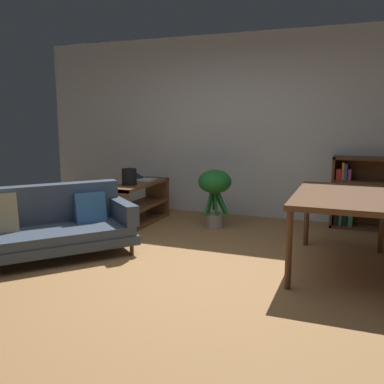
# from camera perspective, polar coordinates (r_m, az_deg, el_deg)

# --- Properties ---
(ground_plane) EXTENTS (8.16, 8.16, 0.00)m
(ground_plane) POSITION_cam_1_polar(r_m,az_deg,el_deg) (4.15, -2.36, -10.87)
(ground_plane) COLOR #9E7042
(back_wall_panel) EXTENTS (6.80, 0.10, 2.70)m
(back_wall_panel) POSITION_cam_1_polar(r_m,az_deg,el_deg) (6.45, 7.29, 8.74)
(back_wall_panel) COLOR silver
(back_wall_panel) RESTS_ON ground_plane
(fabric_couch) EXTENTS (1.74, 1.86, 0.75)m
(fabric_couch) POSITION_cam_1_polar(r_m,az_deg,el_deg) (4.82, -19.10, -4.17)
(fabric_couch) COLOR #56351E
(fabric_couch) RESTS_ON ground_plane
(media_console) EXTENTS (0.39, 1.25, 0.58)m
(media_console) POSITION_cam_1_polar(r_m,az_deg,el_deg) (6.00, -7.24, -1.58)
(media_console) COLOR brown
(media_console) RESTS_ON ground_plane
(open_laptop) EXTENTS (0.41, 0.31, 0.11)m
(open_laptop) POSITION_cam_1_polar(r_m,az_deg,el_deg) (6.21, -6.77, 1.86)
(open_laptop) COLOR silver
(open_laptop) RESTS_ON media_console
(desk_speaker) EXTENTS (0.20, 0.20, 0.22)m
(desk_speaker) POSITION_cam_1_polar(r_m,az_deg,el_deg) (5.77, -8.47, 2.05)
(desk_speaker) COLOR black
(desk_speaker) RESTS_ON media_console
(potted_floor_plant) EXTENTS (0.46, 0.53, 0.79)m
(potted_floor_plant) POSITION_cam_1_polar(r_m,az_deg,el_deg) (5.69, 3.08, 0.47)
(potted_floor_plant) COLOR #9E9389
(potted_floor_plant) RESTS_ON ground_plane
(dining_table) EXTENTS (0.90, 1.49, 0.75)m
(dining_table) POSITION_cam_1_polar(r_m,az_deg,el_deg) (4.33, 19.72, -1.16)
(dining_table) COLOR #56351E
(dining_table) RESTS_ON ground_plane
(bookshelf) EXTENTS (1.15, 0.32, 0.97)m
(bookshelf) POSITION_cam_1_polar(r_m,az_deg,el_deg) (6.16, 22.97, -0.24)
(bookshelf) COLOR #56351E
(bookshelf) RESTS_ON ground_plane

